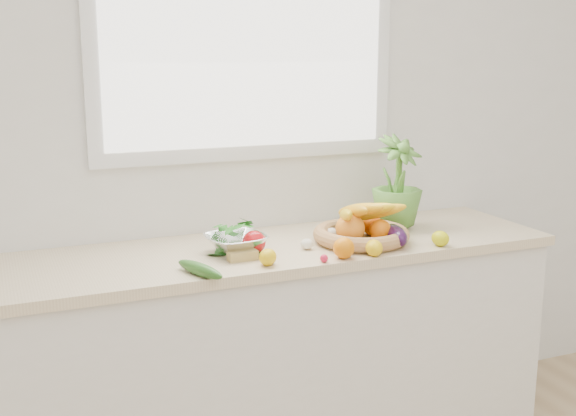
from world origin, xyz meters
name	(u,v)px	position (x,y,z in m)	size (l,w,h in m)	color
back_wall	(247,123)	(0.00, 2.25, 1.35)	(4.50, 0.02, 2.70)	white
counter_cabinet	(275,358)	(0.00, 1.95, 0.43)	(2.20, 0.58, 0.86)	silver
countertop	(274,251)	(0.00, 1.95, 0.88)	(2.24, 0.62, 0.04)	beige
window_frame	(247,23)	(0.00, 2.23, 1.75)	(1.30, 0.03, 1.10)	white
window_pane	(249,23)	(0.00, 2.21, 1.75)	(1.18, 0.01, 0.98)	white
orange_loose	(344,248)	(0.17, 1.69, 0.94)	(0.08, 0.08, 0.08)	orange
lemon_a	(374,248)	(0.29, 1.67, 0.93)	(0.06, 0.08, 0.06)	yellow
lemon_b	(268,257)	(-0.12, 1.72, 0.93)	(0.06, 0.08, 0.06)	yellow
lemon_c	(440,238)	(0.59, 1.69, 0.93)	(0.06, 0.08, 0.06)	#CECF0B
apple	(254,242)	(-0.11, 1.87, 0.94)	(0.09, 0.09, 0.09)	#B90E13
ginger	(243,256)	(-0.18, 1.81, 0.92)	(0.11, 0.04, 0.03)	tan
garlic_a	(307,244)	(0.10, 1.85, 0.92)	(0.05, 0.05, 0.04)	white
garlic_b	(332,234)	(0.25, 1.94, 0.92)	(0.06, 0.06, 0.05)	silver
garlic_c	(384,237)	(0.42, 1.82, 0.92)	(0.05, 0.05, 0.04)	beige
eggplant	(395,235)	(0.44, 1.77, 0.94)	(0.08, 0.20, 0.08)	#290D32
cucumber	(200,269)	(-0.37, 1.69, 0.92)	(0.04, 0.24, 0.04)	#245118
radish	(324,258)	(0.08, 1.67, 0.91)	(0.03, 0.03, 0.03)	red
potted_herb	(397,181)	(0.58, 2.00, 1.11)	(0.21, 0.21, 0.38)	#549134
fruit_basket	(360,229)	(0.33, 1.86, 0.95)	(0.48, 0.48, 0.19)	tan
colander_with_spinach	(236,238)	(-0.17, 1.90, 0.96)	(0.25, 0.25, 0.12)	silver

